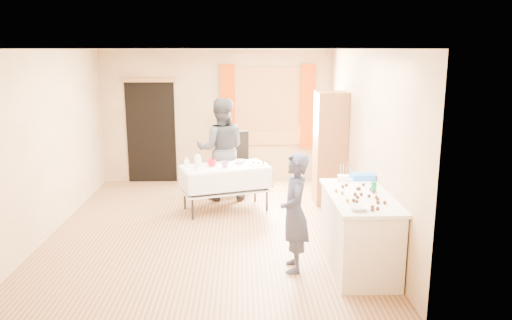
{
  "coord_description": "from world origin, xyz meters",
  "views": [
    {
      "loc": [
        0.48,
        -7.04,
        2.59
      ],
      "look_at": [
        0.69,
        0.0,
        1.03
      ],
      "focal_mm": 35.0,
      "sensor_mm": 36.0,
      "label": 1
    }
  ],
  "objects_px": {
    "counter": "(359,231)",
    "woman": "(221,149)",
    "cabinet": "(330,148)",
    "chair": "(238,174)",
    "girl": "(295,213)",
    "party_table": "(225,184)"
  },
  "relations": [
    {
      "from": "cabinet",
      "to": "party_table",
      "type": "xyz_separation_m",
      "value": [
        -1.77,
        -0.41,
        -0.51
      ]
    },
    {
      "from": "cabinet",
      "to": "woman",
      "type": "relative_size",
      "value": 1.07
    },
    {
      "from": "cabinet",
      "to": "party_table",
      "type": "relative_size",
      "value": 1.23
    },
    {
      "from": "woman",
      "to": "girl",
      "type": "bearing_deg",
      "value": 107.11
    },
    {
      "from": "party_table",
      "to": "woman",
      "type": "distance_m",
      "value": 0.8
    },
    {
      "from": "girl",
      "to": "woman",
      "type": "height_order",
      "value": "woman"
    },
    {
      "from": "counter",
      "to": "party_table",
      "type": "relative_size",
      "value": 1.0
    },
    {
      "from": "chair",
      "to": "woman",
      "type": "distance_m",
      "value": 0.79
    },
    {
      "from": "counter",
      "to": "woman",
      "type": "relative_size",
      "value": 0.87
    },
    {
      "from": "chair",
      "to": "girl",
      "type": "distance_m",
      "value": 3.52
    },
    {
      "from": "girl",
      "to": "chair",
      "type": "bearing_deg",
      "value": -167.27
    },
    {
      "from": "cabinet",
      "to": "woman",
      "type": "distance_m",
      "value": 1.88
    },
    {
      "from": "counter",
      "to": "chair",
      "type": "relative_size",
      "value": 1.4
    },
    {
      "from": "chair",
      "to": "woman",
      "type": "height_order",
      "value": "woman"
    },
    {
      "from": "party_table",
      "to": "woman",
      "type": "bearing_deg",
      "value": 78.99
    },
    {
      "from": "cabinet",
      "to": "chair",
      "type": "distance_m",
      "value": 1.85
    },
    {
      "from": "party_table",
      "to": "woman",
      "type": "relative_size",
      "value": 0.87
    },
    {
      "from": "party_table",
      "to": "girl",
      "type": "height_order",
      "value": "girl"
    },
    {
      "from": "party_table",
      "to": "woman",
      "type": "height_order",
      "value": "woman"
    },
    {
      "from": "chair",
      "to": "party_table",
      "type": "bearing_deg",
      "value": -106.3
    },
    {
      "from": "cabinet",
      "to": "girl",
      "type": "relative_size",
      "value": 1.33
    },
    {
      "from": "cabinet",
      "to": "chair",
      "type": "relative_size",
      "value": 1.73
    }
  ]
}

